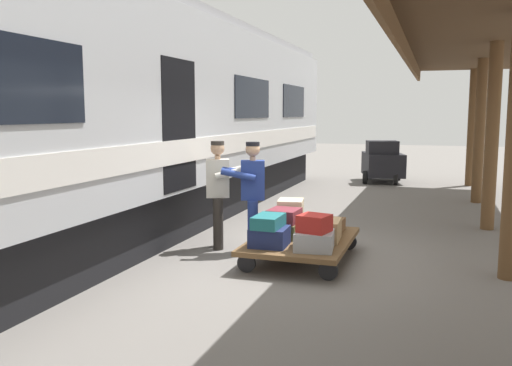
# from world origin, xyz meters

# --- Properties ---
(ground_plane) EXTENTS (60.00, 60.00, 0.00)m
(ground_plane) POSITION_xyz_m (0.00, 0.00, 0.00)
(ground_plane) COLOR slate
(train_car) EXTENTS (3.02, 19.69, 4.00)m
(train_car) POSITION_xyz_m (3.66, 0.00, 2.06)
(train_car) COLOR #B7BABF
(train_car) RESTS_ON ground_plane
(luggage_cart) EXTENTS (1.39, 2.08, 0.32)m
(luggage_cart) POSITION_xyz_m (0.23, -0.02, 0.28)
(luggage_cart) COLOR brown
(luggage_cart) RESTS_ON ground_plane
(suitcase_brown_leather) EXTENTS (0.38, 0.59, 0.19)m
(suitcase_brown_leather) POSITION_xyz_m (-0.08, -0.59, 0.42)
(suitcase_brown_leather) COLOR brown
(suitcase_brown_leather) RESTS_ON luggage_cart
(suitcase_gray_aluminum) EXTENTS (0.56, 0.59, 0.25)m
(suitcase_gray_aluminum) POSITION_xyz_m (-0.08, 0.55, 0.45)
(suitcase_gray_aluminum) COLOR #9EA0A5
(suitcase_gray_aluminum) RESTS_ON luggage_cart
(suitcase_tan_vintage) EXTENTS (0.51, 0.58, 0.30)m
(suitcase_tan_vintage) POSITION_xyz_m (-0.08, -0.02, 0.47)
(suitcase_tan_vintage) COLOR tan
(suitcase_tan_vintage) RESTS_ON luggage_cart
(suitcase_maroon_trunk) EXTENTS (0.41, 0.52, 0.21)m
(suitcase_maroon_trunk) POSITION_xyz_m (0.54, -0.59, 0.43)
(suitcase_maroon_trunk) COLOR maroon
(suitcase_maroon_trunk) RESTS_ON luggage_cart
(suitcase_olive_duffel) EXTENTS (0.51, 0.52, 0.21)m
(suitcase_olive_duffel) POSITION_xyz_m (0.54, -0.02, 0.43)
(suitcase_olive_duffel) COLOR brown
(suitcase_olive_duffel) RESTS_ON luggage_cart
(suitcase_navy_fabric) EXTENTS (0.51, 0.52, 0.26)m
(suitcase_navy_fabric) POSITION_xyz_m (0.54, 0.55, 0.45)
(suitcase_navy_fabric) COLOR navy
(suitcase_navy_fabric) RESTS_ON luggage_cart
(suitcase_teal_softside) EXTENTS (0.36, 0.56, 0.17)m
(suitcase_teal_softside) POSITION_xyz_m (0.56, 0.56, 0.67)
(suitcase_teal_softside) COLOR #1E666B
(suitcase_teal_softside) RESTS_ON suitcase_navy_fabric
(suitcase_cream_canvas) EXTENTS (0.45, 0.52, 0.26)m
(suitcase_cream_canvas) POSITION_xyz_m (0.55, -0.58, 0.66)
(suitcase_cream_canvas) COLOR beige
(suitcase_cream_canvas) RESTS_ON suitcase_maroon_trunk
(suitcase_burgundy_valise) EXTENTS (0.45, 0.49, 0.20)m
(suitcase_burgundy_valise) POSITION_xyz_m (0.51, -0.06, 0.63)
(suitcase_burgundy_valise) COLOR maroon
(suitcase_burgundy_valise) RESTS_ON suitcase_olive_duffel
(suitcase_red_plastic) EXTENTS (0.46, 0.44, 0.23)m
(suitcase_red_plastic) POSITION_xyz_m (-0.09, 0.58, 0.68)
(suitcase_red_plastic) COLOR #AD231E
(suitcase_red_plastic) RESTS_ON suitcase_gray_aluminum
(porter_in_overalls) EXTENTS (0.73, 0.57, 1.70)m
(porter_in_overalls) POSITION_xyz_m (1.08, -0.25, 0.93)
(porter_in_overalls) COLOR navy
(porter_in_overalls) RESTS_ON ground_plane
(porter_by_door) EXTENTS (0.74, 0.59, 1.70)m
(porter_by_door) POSITION_xyz_m (1.64, -0.31, 0.93)
(porter_by_door) COLOR #332D28
(porter_by_door) RESTS_ON ground_plane
(baggage_tug) EXTENTS (1.50, 1.93, 1.30)m
(baggage_tug) POSITION_xyz_m (-0.01, -9.53, 0.63)
(baggage_tug) COLOR black
(baggage_tug) RESTS_ON ground_plane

